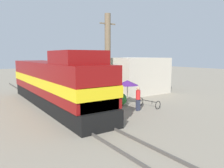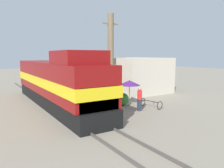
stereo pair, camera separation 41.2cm
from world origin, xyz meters
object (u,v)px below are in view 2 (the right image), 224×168
at_px(utility_pole, 111,55).
at_px(billboard_sign, 91,72).
at_px(vendor_umbrella, 129,83).
at_px(person_bystander, 140,98).
at_px(locomotive, 57,83).
at_px(bicycle, 151,103).

height_order(utility_pole, billboard_sign, utility_pole).
distance_m(vendor_umbrella, person_bystander, 2.08).
height_order(vendor_umbrella, billboard_sign, billboard_sign).
xyz_separation_m(locomotive, person_bystander, (4.68, -4.84, -0.95)).
relative_size(locomotive, utility_pole, 1.91).
bearing_deg(bicycle, vendor_umbrella, 117.89).
bearing_deg(vendor_umbrella, utility_pole, 77.59).
relative_size(billboard_sign, bicycle, 1.70).
bearing_deg(utility_pole, locomotive, -166.12).
relative_size(utility_pole, bicycle, 4.38).
xyz_separation_m(person_bystander, bicycle, (1.46, 0.35, -0.66)).
distance_m(locomotive, vendor_umbrella, 5.91).
height_order(billboard_sign, bicycle, billboard_sign).
xyz_separation_m(vendor_umbrella, billboard_sign, (-0.28, 6.52, 0.49)).
distance_m(utility_pole, billboard_sign, 2.95).
height_order(person_bystander, bicycle, person_bystander).
bearing_deg(utility_pole, vendor_umbrella, -102.41).
height_order(vendor_umbrella, bicycle, vendor_umbrella).
relative_size(locomotive, vendor_umbrella, 7.45).
bearing_deg(person_bystander, locomotive, 134.07).
bearing_deg(vendor_umbrella, billboard_sign, 92.47).
xyz_separation_m(utility_pole, bicycle, (0.07, -5.99, -3.82)).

